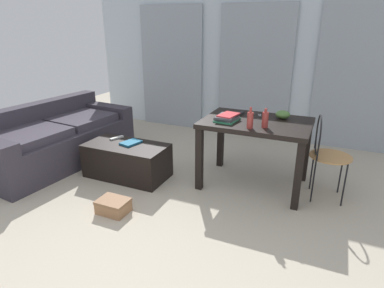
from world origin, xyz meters
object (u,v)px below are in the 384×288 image
object	(u,v)px
magazine	(131,143)
shoebox	(113,206)
couch	(55,139)
bottle_far	(250,120)
tv_remote_on_table	(239,114)
bowl	(283,115)
craft_table	(256,131)
bottle_near	(265,119)
wire_chair	(324,148)
scissors	(260,116)
coffee_table	(127,160)
tv_remote_primary	(117,138)
book_stack	(227,118)

from	to	relation	value
magazine	shoebox	size ratio (longest dim) A/B	0.77
couch	bottle_far	bearing A→B (deg)	2.51
tv_remote_on_table	magazine	world-z (taller)	tv_remote_on_table
bowl	craft_table	bearing A→B (deg)	-140.00
bottle_near	wire_chair	bearing A→B (deg)	20.42
couch	scissors	world-z (taller)	scissors
couch	magazine	world-z (taller)	couch
couch	wire_chair	xyz separation A→B (m)	(3.21, 0.41, 0.24)
couch	magazine	xyz separation A→B (m)	(1.14, 0.05, 0.11)
tv_remote_on_table	bowl	bearing A→B (deg)	13.83
coffee_table	bowl	xyz separation A→B (m)	(1.64, 0.59, 0.59)
scissors	tv_remote_primary	world-z (taller)	scissors
scissors	shoebox	xyz separation A→B (m)	(-1.06, -1.31, -0.68)
craft_table	bowl	world-z (taller)	bowl
craft_table	magazine	world-z (taller)	craft_table
book_stack	craft_table	bearing A→B (deg)	24.25
tv_remote_on_table	magazine	xyz separation A→B (m)	(-1.14, -0.49, -0.35)
scissors	wire_chair	bearing A→B (deg)	-13.72
couch	bottle_near	world-z (taller)	bottle_near
coffee_table	tv_remote_on_table	distance (m)	1.41
couch	book_stack	xyz separation A→B (m)	(2.22, 0.27, 0.48)
craft_table	tv_remote_on_table	bearing A→B (deg)	147.84
bottle_near	bottle_far	world-z (taller)	bottle_far
book_stack	shoebox	bearing A→B (deg)	-128.28
wire_chair	tv_remote_on_table	xyz separation A→B (m)	(-0.93, 0.13, 0.22)
bowl	bottle_near	bearing A→B (deg)	-105.15
bottle_far	shoebox	world-z (taller)	bottle_far
bottle_near	shoebox	size ratio (longest dim) A/B	0.65
tv_remote_on_table	shoebox	bearing A→B (deg)	-116.15
bottle_far	bowl	distance (m)	0.54
scissors	magazine	distance (m)	1.50
wire_chair	shoebox	bearing A→B (deg)	-147.27
magazine	bottle_far	bearing A→B (deg)	16.41
shoebox	book_stack	bearing A→B (deg)	51.72
bottle_far	tv_remote_primary	xyz separation A→B (m)	(-1.63, 0.02, -0.42)
wire_chair	bottle_far	distance (m)	0.81
couch	bowl	bearing A→B (deg)	12.21
bottle_near	magazine	world-z (taller)	bottle_near
coffee_table	scissors	size ratio (longest dim) A/B	8.12
bottle_near	shoebox	xyz separation A→B (m)	(-1.20, -0.92, -0.76)
coffee_table	bottle_near	distance (m)	1.67
book_stack	tv_remote_primary	xyz separation A→B (m)	(-1.34, -0.14, -0.37)
bowl	book_stack	bearing A→B (deg)	-147.97
wire_chair	tv_remote_on_table	bearing A→B (deg)	171.94
wire_chair	tv_remote_primary	bearing A→B (deg)	-173.04
bottle_far	scissors	distance (m)	0.48
couch	tv_remote_primary	xyz separation A→B (m)	(0.88, 0.13, 0.11)
bottle_near	bottle_far	bearing A→B (deg)	-145.46
tv_remote_on_table	tv_remote_primary	distance (m)	1.50
bottle_far	couch	bearing A→B (deg)	-177.49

